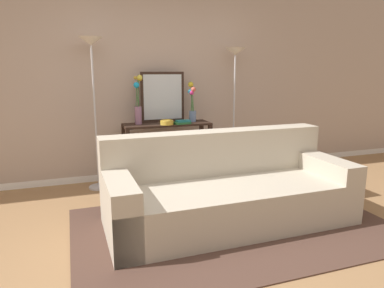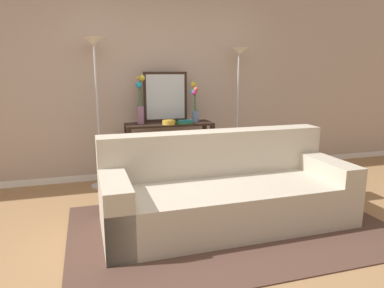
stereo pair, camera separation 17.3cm
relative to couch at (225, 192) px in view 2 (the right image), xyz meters
name	(u,v)px [view 2 (the right image)]	position (x,y,z in m)	size (l,w,h in m)	color
ground_plane	(183,248)	(-0.54, -0.39, -0.32)	(16.00, 16.00, 0.02)	#9E754C
back_wall	(140,67)	(-0.54, 1.83, 1.23)	(12.00, 0.15, 3.08)	white
area_rug	(231,227)	(0.00, -0.17, -0.30)	(3.03, 1.91, 0.01)	#51382D
couch	(225,192)	(0.00, 0.00, 0.00)	(2.42, 1.01, 0.88)	#BCB29E
console_table	(170,142)	(-0.22, 1.44, 0.25)	(1.16, 0.38, 0.81)	black
floor_lamp_left	(95,71)	(-1.14, 1.47, 1.18)	(0.28, 0.28, 1.89)	silver
floor_lamp_right	(238,76)	(0.77, 1.47, 1.11)	(0.28, 0.28, 1.80)	silver
wall_mirror	(166,97)	(-0.23, 1.60, 0.84)	(0.60, 0.02, 0.67)	black
vase_tall_flowers	(141,101)	(-0.59, 1.48, 0.80)	(0.12, 0.12, 0.63)	gray
vase_short_flowers	(195,104)	(0.14, 1.48, 0.75)	(0.12, 0.13, 0.54)	#6B84AD
fruit_bowl	(169,122)	(-0.26, 1.32, 0.53)	(0.17, 0.17, 0.06)	gold
book_stack	(185,122)	(-0.05, 1.32, 0.52)	(0.22, 0.15, 0.05)	#236033
book_row_under_console	(149,179)	(-0.52, 1.44, -0.25)	(0.37, 0.18, 0.13)	maroon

